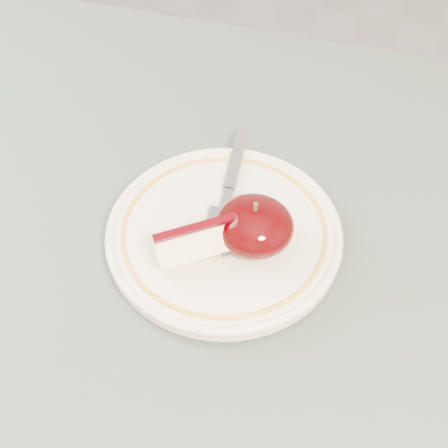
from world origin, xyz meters
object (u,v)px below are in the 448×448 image
(plate, at_px, (224,234))
(fork, at_px, (229,190))
(apple_half, at_px, (254,226))
(table, at_px, (212,377))

(plate, distance_m, fork, 0.05)
(plate, bearing_deg, apple_half, -8.16)
(table, height_order, apple_half, apple_half)
(table, distance_m, plate, 0.14)
(fork, bearing_deg, plate, -174.84)
(apple_half, bearing_deg, table, -98.52)
(table, distance_m, apple_half, 0.16)
(table, xyz_separation_m, fork, (-0.02, 0.14, 0.11))
(fork, bearing_deg, table, -175.70)
(plate, height_order, apple_half, apple_half)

